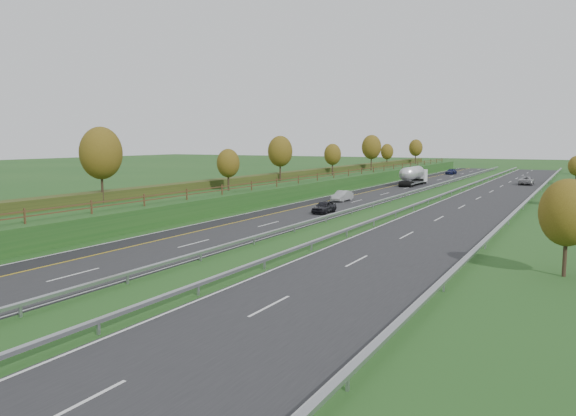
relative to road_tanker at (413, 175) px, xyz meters
name	(u,v)px	position (x,y,z in m)	size (l,w,h in m)	color
ground	(396,207)	(7.49, -34.59, -1.86)	(400.00, 400.00, 0.00)	#1F4B1B
near_carriageway	(351,200)	(-0.51, -29.59, -1.84)	(10.50, 200.00, 0.04)	black
far_carriageway	(474,207)	(15.99, -29.59, -1.84)	(10.50, 200.00, 0.04)	black
hard_shoulder	(326,199)	(-4.26, -29.59, -1.84)	(3.00, 200.00, 0.04)	black
lane_markings	(395,202)	(5.89, -29.71, -1.81)	(26.75, 200.00, 0.01)	silver
embankment_left	(270,189)	(-13.51, -29.59, -0.86)	(12.00, 200.00, 2.00)	#1F4B1B
hedge_left	(259,179)	(-15.51, -29.59, 0.69)	(2.20, 180.00, 1.10)	#293616
fence_left	(296,179)	(-9.01, -30.01, 0.87)	(0.12, 189.06, 1.20)	#422B19
median_barrier_near	(391,198)	(5.19, -29.59, -1.25)	(0.32, 200.00, 0.71)	#979A9F
median_barrier_far	(428,200)	(10.29, -29.59, -1.25)	(0.32, 200.00, 0.71)	#979A9F
outer_barrier_far	(524,204)	(21.79, -29.59, -1.25)	(0.32, 200.00, 0.71)	#979A9F
trees_left	(260,154)	(-13.15, -32.96, 4.51)	(6.64, 164.30, 7.66)	#2D2116
road_tanker	(413,175)	(0.00, 0.00, 0.00)	(2.40, 11.22, 3.46)	silver
car_dark_near	(324,207)	(2.05, -44.20, -1.12)	(1.67, 4.14, 1.41)	black
car_silver_mid	(342,196)	(-1.01, -31.55, -1.11)	(1.51, 4.32, 1.42)	#9E9FA3
car_small_far	(451,172)	(-1.09, 37.37, -1.18)	(1.81, 4.46, 1.29)	#171C49
car_oncoming	(526,181)	(18.32, 11.27, -1.05)	(2.56, 5.55, 1.54)	#9C9B9F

